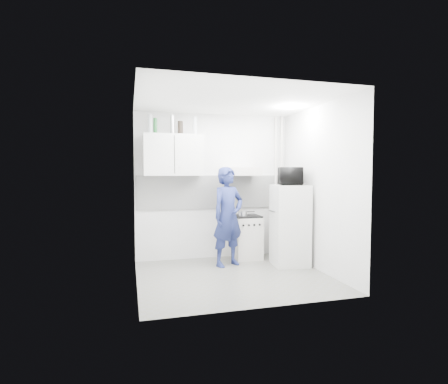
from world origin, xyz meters
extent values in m
plane|color=#62625F|center=(0.00, 0.00, 0.00)|extent=(2.80, 2.80, 0.00)
plane|color=white|center=(0.00, 0.00, 2.60)|extent=(2.80, 2.80, 0.00)
plane|color=silver|center=(0.00, 1.25, 1.30)|extent=(2.80, 0.00, 2.80)
plane|color=silver|center=(-1.40, 0.00, 1.30)|extent=(0.00, 2.60, 2.60)
plane|color=silver|center=(1.40, 0.00, 1.30)|extent=(0.00, 2.60, 2.60)
imported|color=navy|center=(0.10, 0.63, 0.82)|extent=(0.70, 0.59, 1.65)
cube|color=beige|center=(0.55, 1.00, 0.38)|extent=(0.47, 0.47, 0.76)
cube|color=silver|center=(1.10, 0.39, 0.67)|extent=(0.62, 0.62, 1.35)
cube|color=black|center=(0.55, 1.00, 0.77)|extent=(0.45, 0.45, 0.03)
cylinder|color=silver|center=(0.47, 0.97, 0.83)|extent=(0.16, 0.16, 0.09)
imported|color=black|center=(1.10, 0.39, 1.49)|extent=(0.61, 0.50, 0.29)
cylinder|color=#B2B7BC|center=(-1.13, 1.07, 2.36)|extent=(0.07, 0.07, 0.32)
cylinder|color=#144C1E|center=(-1.05, 1.07, 2.33)|extent=(0.07, 0.07, 0.26)
cylinder|color=silver|center=(-0.76, 1.07, 2.36)|extent=(0.07, 0.07, 0.32)
cylinder|color=black|center=(-0.63, 1.07, 2.31)|extent=(0.09, 0.09, 0.23)
cylinder|color=#B2B7BC|center=(-0.38, 1.07, 2.36)|extent=(0.08, 0.08, 0.31)
cube|color=silver|center=(-0.75, 1.07, 1.85)|extent=(1.00, 0.35, 0.70)
cube|color=beige|center=(0.45, 1.00, 1.57)|extent=(0.60, 0.50, 0.14)
cube|color=white|center=(0.00, 1.24, 1.20)|extent=(2.74, 0.03, 0.60)
cylinder|color=beige|center=(1.30, 1.17, 1.30)|extent=(0.05, 0.05, 2.60)
cylinder|color=beige|center=(1.18, 1.17, 1.30)|extent=(0.04, 0.04, 2.60)
cylinder|color=white|center=(1.00, 0.20, 2.57)|extent=(0.10, 0.10, 0.02)
camera|label=1|loc=(-1.48, -4.91, 1.54)|focal=28.00mm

